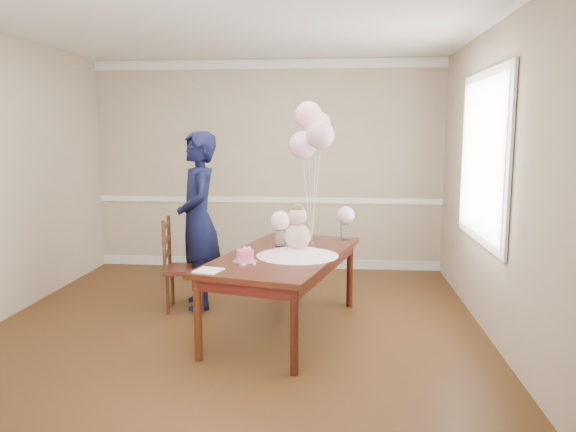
{
  "coord_description": "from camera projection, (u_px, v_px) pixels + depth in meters",
  "views": [
    {
      "loc": [
        0.92,
        -4.74,
        1.78
      ],
      "look_at": [
        0.48,
        0.11,
        1.05
      ],
      "focal_mm": 35.0,
      "sensor_mm": 36.0,
      "label": 1
    }
  ],
  "objects": [
    {
      "name": "floor",
      "position": [
        233.0,
        333.0,
        5.02
      ],
      "size": [
        4.5,
        5.0,
        0.0
      ],
      "primitive_type": "cube",
      "color": "#341D0D",
      "rests_on": "ground"
    },
    {
      "name": "ceiling",
      "position": [
        228.0,
        19.0,
        4.62
      ],
      "size": [
        4.5,
        5.0,
        0.02
      ],
      "primitive_type": "cube",
      "color": "white",
      "rests_on": "wall_back"
    },
    {
      "name": "wall_back",
      "position": [
        267.0,
        166.0,
        7.28
      ],
      "size": [
        4.5,
        0.02,
        2.7
      ],
      "primitive_type": "cube",
      "color": "tan",
      "rests_on": "floor"
    },
    {
      "name": "wall_front",
      "position": [
        118.0,
        235.0,
        2.35
      ],
      "size": [
        4.5,
        0.02,
        2.7
      ],
      "primitive_type": "cube",
      "color": "tan",
      "rests_on": "floor"
    },
    {
      "name": "wall_right",
      "position": [
        500.0,
        185.0,
        4.62
      ],
      "size": [
        0.02,
        5.0,
        2.7
      ],
      "primitive_type": "cube",
      "color": "tan",
      "rests_on": "floor"
    },
    {
      "name": "chair_rail_trim",
      "position": [
        267.0,
        200.0,
        7.33
      ],
      "size": [
        4.5,
        0.02,
        0.07
      ],
      "primitive_type": "cube",
      "color": "white",
      "rests_on": "wall_back"
    },
    {
      "name": "crown_molding",
      "position": [
        267.0,
        64.0,
        7.08
      ],
      "size": [
        4.5,
        0.02,
        0.12
      ],
      "primitive_type": "cube",
      "color": "white",
      "rests_on": "wall_back"
    },
    {
      "name": "baseboard_trim",
      "position": [
        268.0,
        263.0,
        7.46
      ],
      "size": [
        4.5,
        0.02,
        0.12
      ],
      "primitive_type": "cube",
      "color": "silver",
      "rests_on": "floor"
    },
    {
      "name": "window_frame",
      "position": [
        483.0,
        158.0,
        5.08
      ],
      "size": [
        0.02,
        1.66,
        1.56
      ],
      "primitive_type": "cube",
      "color": "silver",
      "rests_on": "wall_right"
    },
    {
      "name": "window_blinds",
      "position": [
        481.0,
        158.0,
        5.08
      ],
      "size": [
        0.01,
        1.5,
        1.4
      ],
      "primitive_type": "cube",
      "color": "white",
      "rests_on": "wall_right"
    },
    {
      "name": "dining_table_top",
      "position": [
        284.0,
        256.0,
        5.0
      ],
      "size": [
        1.39,
        2.07,
        0.05
      ],
      "primitive_type": "cube",
      "rotation": [
        0.0,
        0.0,
        -0.25
      ],
      "color": "black",
      "rests_on": "table_leg_fl"
    },
    {
      "name": "table_apron",
      "position": [
        284.0,
        264.0,
        5.01
      ],
      "size": [
        1.28,
        1.96,
        0.09
      ],
      "primitive_type": "cube",
      "rotation": [
        0.0,
        0.0,
        -0.25
      ],
      "color": "black",
      "rests_on": "table_leg_fl"
    },
    {
      "name": "table_leg_fl",
      "position": [
        198.0,
        320.0,
        4.37
      ],
      "size": [
        0.08,
        0.08,
        0.66
      ],
      "primitive_type": "cylinder",
      "rotation": [
        0.0,
        0.0,
        -0.25
      ],
      "color": "black",
      "rests_on": "floor"
    },
    {
      "name": "table_leg_fr",
      "position": [
        294.0,
        332.0,
        4.11
      ],
      "size": [
        0.08,
        0.08,
        0.66
      ],
      "primitive_type": "cylinder",
      "rotation": [
        0.0,
        0.0,
        -0.25
      ],
      "color": "black",
      "rests_on": "floor"
    },
    {
      "name": "table_leg_bl",
      "position": [
        277.0,
        269.0,
        6.0
      ],
      "size": [
        0.08,
        0.08,
        0.66
      ],
      "primitive_type": "cylinder",
      "rotation": [
        0.0,
        0.0,
        -0.25
      ],
      "color": "black",
      "rests_on": "floor"
    },
    {
      "name": "table_leg_br",
      "position": [
        350.0,
        275.0,
        5.73
      ],
      "size": [
        0.08,
        0.08,
        0.66
      ],
      "primitive_type": "cylinder",
      "rotation": [
        0.0,
        0.0,
        -0.25
      ],
      "color": "black",
      "rests_on": "floor"
    },
    {
      "name": "baby_skirt",
      "position": [
        297.0,
        250.0,
        4.9
      ],
      "size": [
        0.88,
        0.88,
        0.09
      ],
      "primitive_type": "cone",
      "rotation": [
        0.0,
        0.0,
        -0.25
      ],
      "color": "#FFBBE7",
      "rests_on": "dining_table_top"
    },
    {
      "name": "baby_torso",
      "position": [
        297.0,
        236.0,
        4.88
      ],
      "size": [
        0.23,
        0.23,
        0.23
      ],
      "primitive_type": "sphere",
      "color": "pink",
      "rests_on": "baby_skirt"
    },
    {
      "name": "baby_head",
      "position": [
        298.0,
        216.0,
        4.85
      ],
      "size": [
        0.16,
        0.16,
        0.16
      ],
      "primitive_type": "sphere",
      "color": "beige",
      "rests_on": "baby_torso"
    },
    {
      "name": "baby_hair",
      "position": [
        298.0,
        209.0,
        4.84
      ],
      "size": [
        0.11,
        0.11,
        0.11
      ],
      "primitive_type": "sphere",
      "color": "brown",
      "rests_on": "baby_head"
    },
    {
      "name": "cake_platter",
      "position": [
        245.0,
        261.0,
        4.66
      ],
      "size": [
        0.25,
        0.25,
        0.01
      ],
      "primitive_type": "cylinder",
      "rotation": [
        0.0,
        0.0,
        -0.25
      ],
      "color": "white",
      "rests_on": "dining_table_top"
    },
    {
      "name": "birthday_cake",
      "position": [
        245.0,
        255.0,
        4.65
      ],
      "size": [
        0.17,
        0.17,
        0.09
      ],
      "primitive_type": "cylinder",
      "rotation": [
        0.0,
        0.0,
        -0.25
      ],
      "color": "#D7437B",
      "rests_on": "cake_platter"
    },
    {
      "name": "cake_flower_a",
      "position": [
        245.0,
        248.0,
        4.64
      ],
      "size": [
        0.03,
        0.03,
        0.03
      ],
      "primitive_type": "sphere",
      "color": "silver",
      "rests_on": "birthday_cake"
    },
    {
      "name": "cake_flower_b",
      "position": [
        249.0,
        248.0,
        4.65
      ],
      "size": [
        0.03,
        0.03,
        0.03
      ],
      "primitive_type": "sphere",
      "color": "white",
      "rests_on": "birthday_cake"
    },
    {
      "name": "rose_vase_near",
      "position": [
        280.0,
        238.0,
        5.3
      ],
      "size": [
        0.12,
        0.12,
        0.15
      ],
      "primitive_type": "cylinder",
      "rotation": [
        0.0,
        0.0,
        -0.25
      ],
      "color": "white",
      "rests_on": "dining_table_top"
    },
    {
      "name": "roses_near",
      "position": [
        280.0,
        220.0,
        5.27
      ],
      "size": [
        0.18,
        0.18,
        0.18
      ],
      "primitive_type": "sphere",
      "color": "#FCD3DB",
      "rests_on": "rose_vase_near"
    },
    {
      "name": "rose_vase_far",
      "position": [
        345.0,
        232.0,
        5.62
      ],
      "size": [
        0.12,
        0.12,
        0.15
      ],
      "primitive_type": "cylinder",
      "rotation": [
        0.0,
        0.0,
        -0.25
      ],
      "color": "white",
      "rests_on": "dining_table_top"
    },
    {
      "name": "roses_far",
      "position": [
        346.0,
        215.0,
        5.59
      ],
      "size": [
        0.18,
        0.18,
        0.18
      ],
      "primitive_type": "sphere",
      "color": "beige",
      "rests_on": "rose_vase_far"
    },
    {
      "name": "napkin",
      "position": [
        208.0,
        270.0,
        4.36
      ],
      "size": [
        0.23,
        0.23,
        0.01
      ],
      "primitive_type": "cube",
      "rotation": [
        0.0,
        0.0,
        -0.25
      ],
      "color": "white",
      "rests_on": "dining_table_top"
    },
    {
      "name": "balloon_weight",
      "position": [
        312.0,
        242.0,
        5.45
      ],
      "size": [
        0.05,
        0.05,
        0.02
      ],
      "primitive_type": "cylinder",
      "rotation": [
        0.0,
        0.0,
        -0.25
      ],
      "color": "#BBBBBF",
      "rests_on": "dining_table_top"
    },
    {
      "name": "balloon_a",
      "position": [
        303.0,
        145.0,
        5.34
      ],
      "size": [
        0.27,
        0.27,
        0.27
      ],
      "primitive_type": "sphere",
      "color": "#FFB4DA",
      "rests_on": "balloon_ribbon_a"
    },
    {
      "name": "balloon_b",
      "position": [
        320.0,
        135.0,
        5.22
      ],
      "size": [
        0.27,
        0.27,
        0.27
      ],
      "primitive_type": "sphere",
      "color": "#E1A0BB",
      "rests_on": "balloon_ribbon_b"
    },
    {
      "name": "balloon_c",
      "position": [
        317.0,
        125.0,
        5.36
      ],
      "size": [
        0.27,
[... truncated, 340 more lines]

